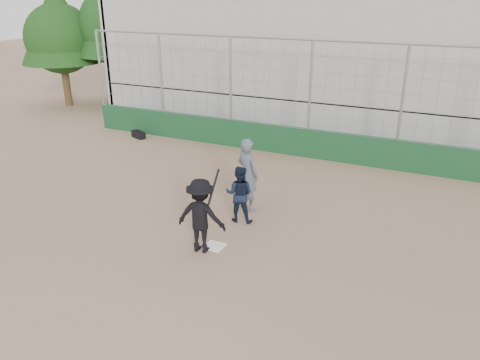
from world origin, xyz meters
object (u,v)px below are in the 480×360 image
at_px(batter_at_plate, 201,216).
at_px(equipment_bag, 138,135).
at_px(umpire, 247,178).
at_px(catcher_crouched, 239,203).

height_order(batter_at_plate, equipment_bag, batter_at_plate).
xyz_separation_m(batter_at_plate, umpire, (0.05, 2.40, 0.03)).
distance_m(batter_at_plate, umpire, 2.40).
height_order(umpire, equipment_bag, umpire).
relative_size(batter_at_plate, umpire, 1.05).
distance_m(catcher_crouched, equipment_bag, 8.35).
xyz_separation_m(catcher_crouched, equipment_bag, (-6.76, 4.89, -0.37)).
height_order(catcher_crouched, umpire, umpire).
xyz_separation_m(umpire, equipment_bag, (-6.64, 4.14, -0.76)).
bearing_deg(batter_at_plate, catcher_crouched, 84.35).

